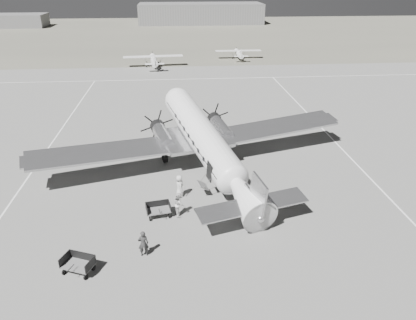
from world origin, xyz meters
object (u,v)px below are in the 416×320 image
at_px(hangar_main, 201,13).
at_px(passenger, 180,186).
at_px(ground_crew, 143,243).
at_px(ramp_agent, 179,204).
at_px(shed_secondary, 17,21).
at_px(light_plane_left, 154,61).
at_px(dc3_airliner, 206,143).
at_px(light_plane_right, 238,54).
at_px(baggage_cart_near, 158,210).
at_px(baggage_cart_far, 78,265).

distance_m(hangar_main, passenger, 119.60).
distance_m(ground_crew, ramp_agent, 5.12).
bearing_deg(shed_secondary, light_plane_left, -54.54).
distance_m(dc3_airliner, ground_crew, 12.48).
bearing_deg(passenger, light_plane_right, -28.82).
relative_size(ramp_agent, passenger, 0.99).
xyz_separation_m(light_plane_left, ramp_agent, (3.81, -51.82, -0.24)).
bearing_deg(light_plane_left, ground_crew, -93.59).
relative_size(dc3_airliner, passenger, 16.11).
xyz_separation_m(shed_secondary, baggage_cart_near, (48.65, -116.98, -1.47)).
distance_m(hangar_main, baggage_cart_near, 122.53).
bearing_deg(ramp_agent, light_plane_left, -2.97).
bearing_deg(ground_crew, light_plane_right, -110.15).
relative_size(hangar_main, ramp_agent, 22.73).
distance_m(shed_secondary, baggage_cart_far, 130.44).
distance_m(baggage_cart_near, ground_crew, 4.59).
relative_size(baggage_cart_near, passenger, 1.00).
xyz_separation_m(hangar_main, baggage_cart_far, (-15.97, -127.77, -2.75)).
height_order(hangar_main, light_plane_right, hangar_main).
height_order(light_plane_left, baggage_cart_far, light_plane_left).
xyz_separation_m(shed_secondary, passenger, (50.28, -114.18, -1.06)).
height_order(baggage_cart_near, ramp_agent, ramp_agent).
relative_size(light_plane_left, ramp_agent, 6.09).
bearing_deg(light_plane_left, passenger, -90.54).
height_order(dc3_airliner, baggage_cart_far, dc3_airliner).
height_order(shed_secondary, light_plane_right, shed_secondary).
xyz_separation_m(light_plane_left, light_plane_right, (17.13, 6.44, -0.18)).
bearing_deg(hangar_main, shed_secondary, -175.24).
height_order(hangar_main, dc3_airliner, hangar_main).
bearing_deg(dc3_airliner, light_plane_left, 81.17).
xyz_separation_m(light_plane_left, passenger, (3.90, -49.08, -0.23)).
distance_m(shed_secondary, baggage_cart_near, 126.70).
bearing_deg(hangar_main, baggage_cart_near, -95.31).
distance_m(dc3_airliner, baggage_cart_near, 8.29).
bearing_deg(shed_secondary, passenger, -66.23).
bearing_deg(baggage_cart_far, ramp_agent, 65.75).
xyz_separation_m(ground_crew, passenger, (2.43, 7.30, 0.03)).
bearing_deg(light_plane_right, ramp_agent, -102.71).
distance_m(light_plane_left, baggage_cart_far, 57.72).
height_order(light_plane_right, passenger, light_plane_right).
height_order(shed_secondary, light_plane_left, shed_secondary).
height_order(dc3_airliner, ground_crew, dc3_airliner).
bearing_deg(light_plane_right, baggage_cart_near, -104.12).
bearing_deg(light_plane_right, dc3_airliner, -101.65).
bearing_deg(baggage_cart_near, hangar_main, 73.88).
distance_m(light_plane_right, passenger, 57.07).
height_order(shed_secondary, ramp_agent, shed_secondary).
distance_m(hangar_main, shed_secondary, 60.22).
xyz_separation_m(light_plane_left, baggage_cart_far, (-2.34, -57.67, -0.62)).
bearing_deg(passenger, dc3_airliner, -46.77).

